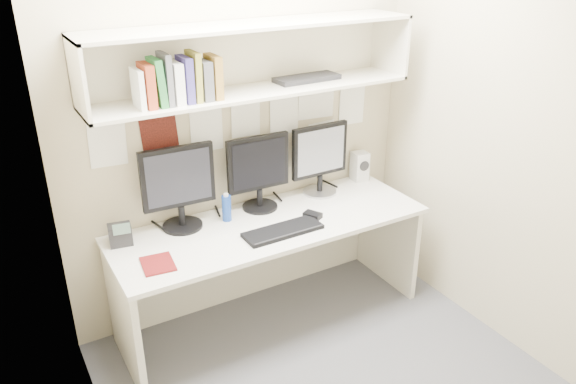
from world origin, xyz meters
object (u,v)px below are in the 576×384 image
monitor_left (179,185)px  speaker (360,166)px  desk (271,271)px  desk_phone (120,235)px  maroon_notebook (158,264)px  monitor_right (320,157)px  monitor_center (258,170)px  keyboard (283,231)px

monitor_left → speaker: monitor_left is taller
desk → desk_phone: (-0.88, 0.19, 0.42)m
maroon_notebook → monitor_right: bearing=22.1°
monitor_left → desk_phone: bearing=-173.4°
monitor_right → desk_phone: (-1.39, -0.03, -0.20)m
desk → monitor_left: bearing=156.3°
desk → desk_phone: bearing=167.7°
desk → desk_phone: 1.00m
monitor_right → desk_phone: size_ratio=3.14×
monitor_center → desk_phone: bearing=-177.1°
monitor_right → maroon_notebook: 1.35m
monitor_left → speaker: bearing=4.2°
monitor_center → maroon_notebook: 0.92m
speaker → desk_phone: (-1.77, -0.07, -0.05)m
monitor_right → keyboard: (-0.51, -0.38, -0.25)m
monitor_center → maroon_notebook: size_ratio=2.39×
keyboard → monitor_center: bearing=83.6°
monitor_left → keyboard: monitor_left is taller
monitor_left → monitor_center: 0.54m
desk → monitor_right: monitor_right is taller
monitor_right → speaker: size_ratio=2.31×
desk_phone → monitor_left: bearing=13.5°
keyboard → speaker: bearing=24.7°
monitor_right → keyboard: 0.68m
speaker → maroon_notebook: 1.71m
monitor_left → speaker: size_ratio=2.45×
monitor_left → keyboard: 0.68m
desk → maroon_notebook: size_ratio=9.68×
keyboard → desk_phone: size_ratio=3.14×
monitor_right → maroon_notebook: monitor_right is taller
speaker → desk_phone: 1.77m
desk → maroon_notebook: 0.87m
speaker → monitor_right: bearing=-169.0°
monitor_center → speaker: bearing=3.9°
monitor_left → maroon_notebook: size_ratio=2.52×
speaker → desk_phone: speaker is taller
monitor_center → speaker: (0.85, 0.04, -0.16)m
desk_phone → monitor_center: bearing=11.2°
desk → monitor_left: size_ratio=3.84×
monitor_left → monitor_center: bearing=2.6°
desk → maroon_notebook: bearing=-169.8°
speaker → maroon_notebook: bearing=-161.4°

